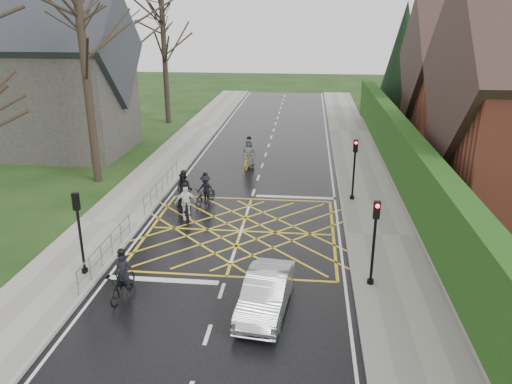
% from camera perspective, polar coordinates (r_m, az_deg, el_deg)
% --- Properties ---
extents(ground, '(120.00, 120.00, 0.00)m').
position_cam_1_polar(ground, '(21.90, -1.72, -4.50)').
color(ground, black).
rests_on(ground, ground).
extents(road, '(9.00, 80.00, 0.01)m').
position_cam_1_polar(road, '(21.90, -1.72, -4.49)').
color(road, black).
rests_on(road, ground).
extents(sidewalk_right, '(3.00, 80.00, 0.15)m').
position_cam_1_polar(sidewalk_right, '(21.94, 14.06, -4.86)').
color(sidewalk_right, gray).
rests_on(sidewalk_right, ground).
extents(sidewalk_left, '(3.00, 80.00, 0.15)m').
position_cam_1_polar(sidewalk_left, '(23.39, -16.48, -3.51)').
color(sidewalk_left, gray).
rests_on(sidewalk_left, ground).
extents(stone_wall, '(0.50, 38.00, 0.70)m').
position_cam_1_polar(stone_wall, '(27.64, 16.13, 0.75)').
color(stone_wall, slate).
rests_on(stone_wall, ground).
extents(hedge, '(0.90, 38.00, 2.80)m').
position_cam_1_polar(hedge, '(27.15, 16.48, 4.25)').
color(hedge, '#123C10').
rests_on(hedge, stone_wall).
extents(house_far, '(9.80, 8.80, 10.30)m').
position_cam_1_polar(house_far, '(39.90, 23.99, 11.48)').
color(house_far, brown).
rests_on(house_far, ground).
extents(conifer, '(4.60, 4.60, 10.00)m').
position_cam_1_polar(conifer, '(46.63, 16.38, 14.13)').
color(conifer, black).
rests_on(conifer, ground).
extents(church, '(8.80, 7.80, 11.00)m').
position_cam_1_polar(church, '(35.92, -21.47, 11.97)').
color(church, '#2D2B28').
rests_on(church, ground).
extents(tree_near, '(9.24, 9.24, 11.44)m').
position_cam_1_polar(tree_near, '(28.33, -19.30, 16.55)').
color(tree_near, black).
rests_on(tree_near, ground).
extents(tree_mid, '(10.08, 10.08, 12.48)m').
position_cam_1_polar(tree_mid, '(36.09, -15.49, 18.56)').
color(tree_mid, black).
rests_on(tree_mid, ground).
extents(tree_far, '(8.40, 8.40, 10.40)m').
position_cam_1_polar(tree_far, '(43.50, -10.54, 17.12)').
color(tree_far, black).
rests_on(tree_far, ground).
extents(railing_south, '(0.05, 5.04, 1.03)m').
position_cam_1_polar(railing_south, '(19.67, -16.76, -5.84)').
color(railing_south, slate).
rests_on(railing_south, ground).
extents(railing_north, '(0.05, 6.04, 1.03)m').
position_cam_1_polar(railing_north, '(26.21, -10.69, 1.18)').
color(railing_north, slate).
rests_on(railing_north, ground).
extents(traffic_light_ne, '(0.24, 0.31, 3.21)m').
position_cam_1_polar(traffic_light_ne, '(25.18, 11.13, 2.46)').
color(traffic_light_ne, black).
rests_on(traffic_light_ne, ground).
extents(traffic_light_se, '(0.24, 0.31, 3.21)m').
position_cam_1_polar(traffic_light_se, '(17.38, 13.30, -5.80)').
color(traffic_light_se, black).
rests_on(traffic_light_se, ground).
extents(traffic_light_sw, '(0.24, 0.31, 3.21)m').
position_cam_1_polar(traffic_light_sw, '(18.68, -19.44, -4.59)').
color(traffic_light_sw, black).
rests_on(traffic_light_sw, ground).
extents(cyclist_rear, '(0.77, 1.84, 1.75)m').
position_cam_1_polar(cyclist_rear, '(17.47, -14.95, -9.85)').
color(cyclist_rear, black).
rests_on(cyclist_rear, ground).
extents(cyclist_back, '(0.92, 1.97, 1.93)m').
position_cam_1_polar(cyclist_back, '(24.41, -8.21, -0.22)').
color(cyclist_back, black).
rests_on(cyclist_back, ground).
extents(cyclist_mid, '(1.18, 1.77, 1.63)m').
position_cam_1_polar(cyclist_mid, '(24.91, -5.79, -0.03)').
color(cyclist_mid, black).
rests_on(cyclist_mid, ground).
extents(cyclist_front, '(1.18, 1.85, 1.80)m').
position_cam_1_polar(cyclist_front, '(23.07, -8.06, -1.61)').
color(cyclist_front, black).
rests_on(cyclist_front, ground).
extents(cyclist_lead, '(0.94, 2.09, 1.97)m').
position_cam_1_polar(cyclist_lead, '(30.64, -0.81, 4.05)').
color(cyclist_lead, gold).
rests_on(cyclist_lead, ground).
extents(car, '(1.74, 3.92, 1.25)m').
position_cam_1_polar(car, '(16.16, 1.14, -11.48)').
color(car, '#B7B9BF').
rests_on(car, ground).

